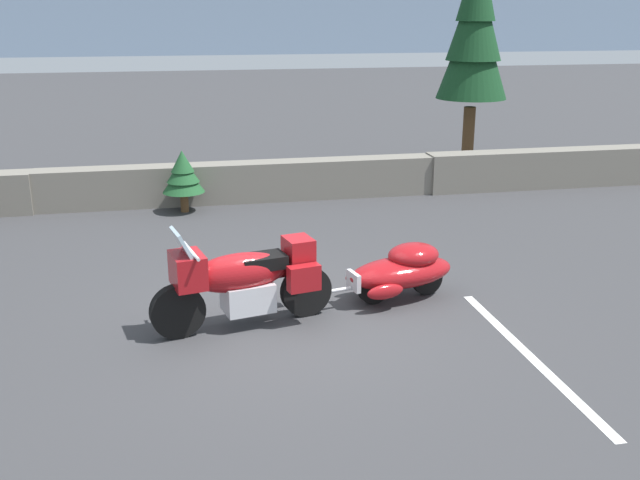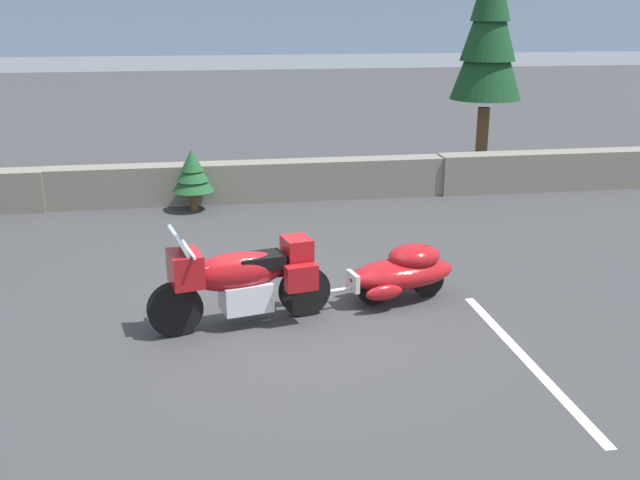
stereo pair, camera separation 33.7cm
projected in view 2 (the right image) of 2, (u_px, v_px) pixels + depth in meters
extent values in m
plane|color=#38383A|center=(286.00, 320.00, 9.20)|extent=(80.00, 80.00, 0.00)
cube|color=slate|center=(251.00, 181.00, 14.83)|extent=(8.00, 0.55, 0.80)
cube|color=slate|center=(615.00, 168.00, 15.99)|extent=(8.00, 0.56, 0.83)
cylinder|color=black|center=(175.00, 309.00, 8.68)|extent=(0.67, 0.28, 0.66)
cylinder|color=black|center=(305.00, 291.00, 9.26)|extent=(0.67, 0.28, 0.66)
cube|color=silver|center=(246.00, 295.00, 8.97)|extent=(0.68, 0.56, 0.36)
ellipsoid|color=maroon|center=(237.00, 271.00, 8.84)|extent=(1.27, 0.68, 0.48)
cube|color=maroon|center=(185.00, 268.00, 8.58)|extent=(0.46, 0.58, 0.40)
cube|color=#9EB7C6|center=(179.00, 242.00, 8.47)|extent=(0.28, 0.47, 0.34)
cube|color=black|center=(260.00, 261.00, 8.91)|extent=(0.62, 0.47, 0.16)
cube|color=maroon|center=(297.00, 248.00, 9.05)|extent=(0.40, 0.46, 0.28)
cube|color=maroon|center=(301.00, 278.00, 8.85)|extent=(0.42, 0.24, 0.32)
cube|color=maroon|center=(286.00, 263.00, 9.38)|extent=(0.42, 0.24, 0.32)
cylinder|color=silver|center=(188.00, 249.00, 8.53)|extent=(0.19, 0.69, 0.04)
cylinder|color=silver|center=(178.00, 289.00, 8.63)|extent=(0.26, 0.12, 0.54)
cylinder|color=black|center=(373.00, 289.00, 9.63)|extent=(0.45, 0.19, 0.44)
cylinder|color=black|center=(428.00, 280.00, 9.92)|extent=(0.45, 0.19, 0.44)
ellipsoid|color=maroon|center=(402.00, 273.00, 9.73)|extent=(1.61, 0.98, 0.40)
ellipsoid|color=maroon|center=(414.00, 256.00, 9.72)|extent=(0.82, 0.70, 0.32)
cube|color=silver|center=(353.00, 282.00, 9.48)|extent=(0.13, 0.33, 0.24)
ellipsoid|color=maroon|center=(384.00, 293.00, 9.33)|extent=(0.54, 0.25, 0.20)
ellipsoid|color=maroon|center=(363.00, 276.00, 9.90)|extent=(0.54, 0.25, 0.20)
cylinder|color=silver|center=(325.00, 292.00, 9.38)|extent=(0.69, 0.20, 0.05)
cylinder|color=brown|center=(482.00, 140.00, 17.42)|extent=(0.28, 0.28, 1.53)
cone|color=#143D1E|center=(488.00, 46.00, 16.76)|extent=(1.65, 1.65, 2.42)
cone|color=#143D1E|center=(491.00, 13.00, 16.54)|extent=(1.28, 1.28, 2.12)
cylinder|color=brown|center=(194.00, 202.00, 14.16)|extent=(0.16, 0.16, 0.35)
cone|color=#1E5128|center=(193.00, 177.00, 14.01)|extent=(0.81, 0.81, 0.55)
cone|color=#1E5128|center=(192.00, 169.00, 13.96)|extent=(0.63, 0.63, 0.48)
cone|color=#1E5128|center=(192.00, 160.00, 13.91)|extent=(0.44, 0.44, 0.41)
cube|color=silver|center=(525.00, 359.00, 8.17)|extent=(0.12, 3.60, 0.01)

